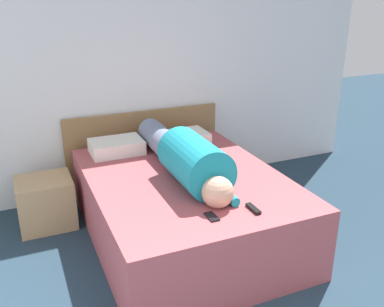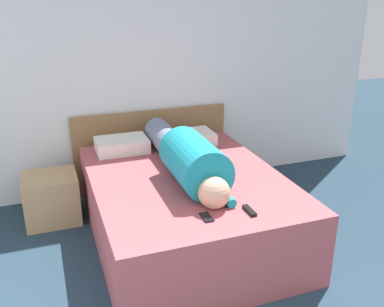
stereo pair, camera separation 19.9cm
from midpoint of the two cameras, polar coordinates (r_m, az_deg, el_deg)
The scene contains 9 objects.
wall_back at distance 4.38m, azimuth -7.63°, elevation 11.23°, with size 5.73×0.06×2.60m.
bed at distance 3.67m, azimuth 0.77°, elevation -7.19°, with size 1.53×1.98×0.59m.
headboard at distance 4.59m, azimuth -4.14°, elevation 0.56°, with size 1.65×0.04×0.86m.
nightstand at distance 4.15m, azimuth -16.92°, elevation -5.74°, with size 0.48×0.43×0.45m.
person_lying at distance 3.47m, azimuth 0.94°, elevation -0.53°, with size 0.39×1.63×0.39m.
pillow_near_headboard at distance 4.09m, azimuth -7.97°, elevation 1.12°, with size 0.48×0.34×0.13m.
pillow_second at distance 4.27m, azimuth 1.08°, elevation 2.11°, with size 0.46×0.34×0.11m.
tv_remote at distance 3.02m, azimuth 9.56°, elevation -7.54°, with size 0.04×0.15×0.02m.
cell_phone at distance 2.92m, azimuth 3.91°, elevation -8.49°, with size 0.06×0.13×0.01m.
Camera 2 is at (-0.82, -0.28, 2.03)m, focal length 40.00 mm.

